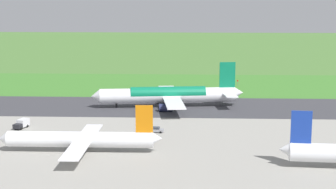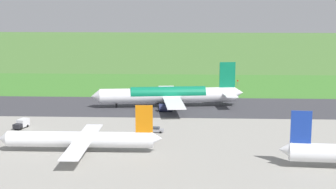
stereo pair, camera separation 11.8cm
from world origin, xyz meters
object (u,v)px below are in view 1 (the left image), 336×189
object	(u,v)px
no_stopping_sign	(238,83)
service_car_followme	(156,130)
service_truck_fuel	(22,124)
airliner_parked_mid	(81,139)
airliner_main	(169,95)
traffic_cone_orange	(224,88)

from	to	relation	value
no_stopping_sign	service_car_followme	bearing A→B (deg)	69.66
service_truck_fuel	airliner_parked_mid	bearing A→B (deg)	133.95
airliner_main	no_stopping_sign	world-z (taller)	airliner_main
airliner_parked_mid	traffic_cone_orange	size ratio (longest dim) A/B	75.37
airliner_parked_mid	service_car_followme	xyz separation A→B (m)	(-17.58, -20.20, -2.47)
airliner_main	service_truck_fuel	distance (m)	53.82
traffic_cone_orange	airliner_parked_mid	bearing A→B (deg)	66.67
service_car_followme	service_truck_fuel	size ratio (longest dim) A/B	0.71
airliner_main	service_car_followme	distance (m)	36.55
traffic_cone_orange	airliner_main	bearing A→B (deg)	61.21
airliner_parked_mid	service_car_followme	world-z (taller)	airliner_parked_mid
service_car_followme	service_truck_fuel	world-z (taller)	service_truck_fuel
service_truck_fuel	traffic_cone_orange	world-z (taller)	service_truck_fuel
airliner_parked_mid	no_stopping_sign	distance (m)	111.95
service_car_followme	no_stopping_sign	distance (m)	86.49
service_car_followme	no_stopping_sign	size ratio (longest dim) A/B	1.53
traffic_cone_orange	service_car_followme	bearing A→B (deg)	72.57
service_truck_fuel	traffic_cone_orange	bearing A→B (deg)	-131.55
airliner_parked_mid	no_stopping_sign	world-z (taller)	airliner_parked_mid
service_car_followme	traffic_cone_orange	distance (m)	79.24
airliner_main	airliner_parked_mid	world-z (taller)	airliner_main
traffic_cone_orange	service_truck_fuel	bearing A→B (deg)	48.45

